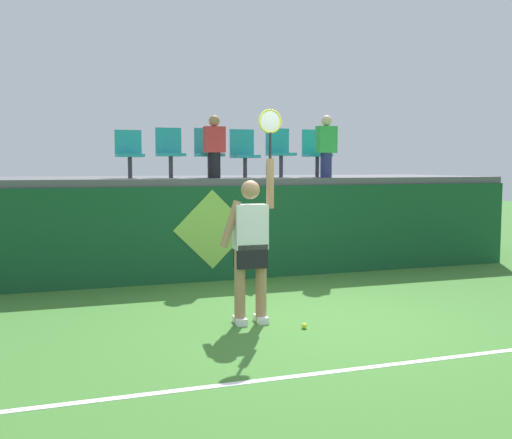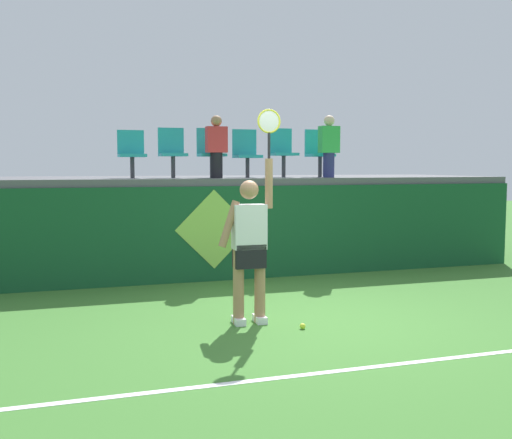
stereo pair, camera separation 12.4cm
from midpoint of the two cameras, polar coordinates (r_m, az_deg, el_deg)
name	(u,v)px [view 2 (the right image)]	position (r m, az deg, el deg)	size (l,w,h in m)	color
ground_plane	(311,321)	(7.33, 5.75, -9.54)	(40.00, 40.00, 0.00)	#3D752D
court_back_wall	(242,232)	(9.89, -1.00, -1.22)	(10.35, 0.20, 1.52)	#144C28
spectator_platform	(218,180)	(11.30, -3.28, 3.75)	(10.35, 3.17, 0.12)	#56565B
court_baseline_stripe	(384,366)	(5.88, 12.60, -13.33)	(9.32, 0.08, 0.01)	white
tennis_player	(250,243)	(7.03, -0.09, -2.22)	(0.75, 0.27, 2.50)	white
tennis_ball	(303,326)	(6.98, 4.95, -10.01)	(0.07, 0.07, 0.07)	#D1E533
water_bottle	(270,171)	(10.05, 1.69, 4.65)	(0.07, 0.07, 0.25)	#338CE5
stadium_chair_0	(132,151)	(10.26, -11.34, 6.33)	(0.44, 0.42, 0.80)	#38383D
stadium_chair_1	(172,150)	(10.36, -7.59, 6.52)	(0.44, 0.42, 0.85)	#38383D
stadium_chair_2	(211,150)	(10.50, -3.96, 6.54)	(0.44, 0.42, 0.86)	#38383D
stadium_chair_3	(246,151)	(10.68, -0.60, 6.45)	(0.44, 0.42, 0.85)	#38383D
stadium_chair_4	(282,150)	(10.90, 2.82, 6.59)	(0.44, 0.42, 0.88)	#38383D
stadium_chair_5	(318,151)	(11.17, 6.24, 6.48)	(0.44, 0.42, 0.87)	#38383D
spectator_0	(216,146)	(10.11, -3.40, 6.98)	(0.34, 0.20, 1.04)	black
spectator_1	(329,145)	(10.76, 7.24, 6.98)	(0.34, 0.20, 1.09)	navy
wall_signage_mount	(214,281)	(9.77, -3.58, -5.82)	(1.27, 0.01, 1.48)	#144C28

